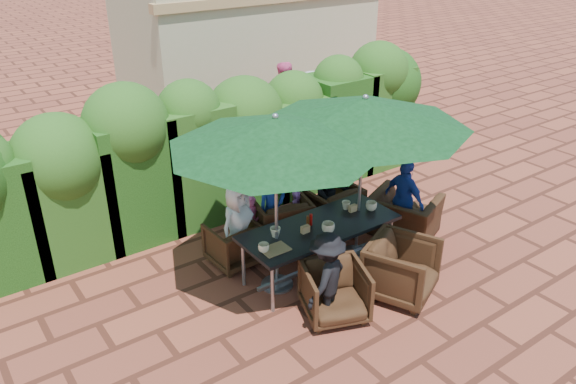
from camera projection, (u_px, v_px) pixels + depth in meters
ground at (303, 271)px, 8.00m from camera, size 80.00×80.00×0.00m
dining_table at (320, 231)px, 7.68m from camera, size 2.25×0.90×0.75m
umbrella_left at (275, 133)px, 6.71m from camera, size 2.69×2.69×2.46m
umbrella_right at (365, 112)px, 7.40m from camera, size 2.86×2.86×2.46m
chair_far_left at (234, 242)px, 8.04m from camera, size 0.70×0.66×0.70m
chair_far_mid at (280, 217)px, 8.54m from camera, size 0.98×0.94×0.84m
chair_far_right at (331, 205)px, 8.94m from camera, size 0.80×0.75×0.82m
chair_near_left at (335, 290)px, 6.95m from camera, size 0.95×0.92×0.77m
chair_near_right at (402, 266)px, 7.32m from camera, size 1.09×1.07×0.86m
chair_end_right at (404, 209)px, 8.75m from camera, size 0.99×1.18×0.88m
adult_far_left at (238, 225)px, 7.92m from camera, size 0.70×0.52×1.26m
adult_far_mid at (272, 208)px, 8.40m from camera, size 0.46×0.38×1.22m
adult_far_right at (331, 193)px, 8.86m from camera, size 0.69×0.57×1.23m
adult_near_left at (327, 278)px, 6.79m from camera, size 0.85×0.65×1.21m
adult_end_right at (404, 200)px, 8.57m from camera, size 0.38×0.76×1.30m
child_left at (252, 222)px, 8.36m from camera, size 0.39×0.36×0.88m
child_right at (298, 213)px, 8.73m from camera, size 0.32×0.29×0.77m
pedestrian_a at (243, 121)px, 11.45m from camera, size 1.50×1.27×1.57m
pedestrian_b at (283, 101)px, 12.36m from camera, size 0.88×0.59×1.74m
pedestrian_c at (311, 105)px, 12.48m from camera, size 1.07×0.75×1.53m
cup_a at (264, 248)px, 7.03m from camera, size 0.15×0.15×0.12m
cup_b at (275, 232)px, 7.36m from camera, size 0.14×0.14×0.13m
cup_c at (328, 228)px, 7.46m from camera, size 0.18×0.18×0.14m
cup_d at (346, 205)px, 8.06m from camera, size 0.13×0.13×0.12m
cup_e at (371, 206)px, 8.02m from camera, size 0.16×0.16×0.13m
ketchup_bottle at (311, 220)px, 7.62m from camera, size 0.04×0.04×0.17m
sauce_bottle at (308, 221)px, 7.58m from camera, size 0.04×0.04×0.17m
serving_tray at (275, 249)px, 7.09m from camera, size 0.35×0.25×0.02m
number_block_left at (305, 229)px, 7.46m from camera, size 0.12×0.06×0.10m
number_block_right at (353, 208)px, 8.00m from camera, size 0.12×0.06×0.10m
hedge_wall at (209, 139)px, 9.01m from camera, size 9.10×1.60×2.46m
building at (248, 45)px, 14.21m from camera, size 6.20×3.08×3.20m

